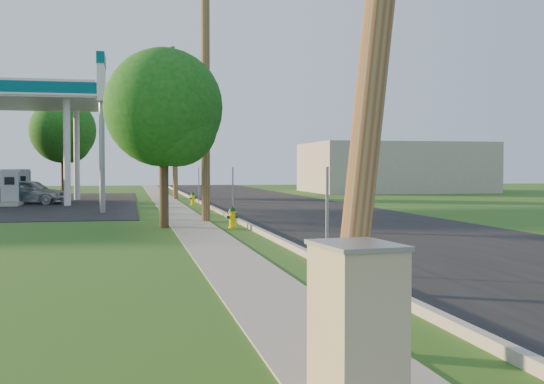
# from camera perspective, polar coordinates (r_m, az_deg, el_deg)

# --- Properties ---
(ground_plane) EXTENTS (140.00, 140.00, 0.00)m
(ground_plane) POSITION_cam_1_polar(r_m,az_deg,el_deg) (8.81, 10.91, -10.98)
(ground_plane) COLOR #2C5B1F
(ground_plane) RESTS_ON ground
(road) EXTENTS (8.00, 120.00, 0.02)m
(road) POSITION_cam_1_polar(r_m,az_deg,el_deg) (19.65, 11.76, -3.76)
(road) COLOR black
(road) RESTS_ON ground
(curb) EXTENTS (0.15, 120.00, 0.15)m
(curb) POSITION_cam_1_polar(r_m,az_deg,el_deg) (18.42, 0.25, -3.89)
(curb) COLOR #9D9A8F
(curb) RESTS_ON ground
(sidewalk) EXTENTS (1.50, 120.00, 0.03)m
(sidewalk) POSITION_cam_1_polar(r_m,az_deg,el_deg) (18.14, -5.18, -4.18)
(sidewalk) COLOR gray
(sidewalk) RESTS_ON ground
(utility_pole_mid) EXTENTS (1.40, 0.32, 9.80)m
(utility_pole_mid) POSITION_cam_1_polar(r_m,az_deg,el_deg) (25.24, -5.59, 8.80)
(utility_pole_mid) COLOR brown
(utility_pole_mid) RESTS_ON ground
(utility_pole_far) EXTENTS (1.40, 0.32, 9.50)m
(utility_pole_far) POSITION_cam_1_polar(r_m,az_deg,el_deg) (43.09, -8.19, 5.77)
(utility_pole_far) COLOR brown
(utility_pole_far) RESTS_ON ground
(sign_post_near) EXTENTS (0.05, 0.04, 2.00)m
(sign_post_near) POSITION_cam_1_polar(r_m,az_deg,el_deg) (12.67, 4.63, -2.40)
(sign_post_near) COLOR gray
(sign_post_near) RESTS_ON ground
(sign_post_mid) EXTENTS (0.05, 0.04, 2.00)m
(sign_post_mid) POSITION_cam_1_polar(r_m,az_deg,el_deg) (24.20, -3.30, -0.28)
(sign_post_mid) COLOR gray
(sign_post_mid) RESTS_ON ground
(sign_post_far) EXTENTS (0.05, 0.04, 2.00)m
(sign_post_far) POSITION_cam_1_polar(r_m,az_deg,el_deg) (36.30, -6.15, 0.48)
(sign_post_far) COLOR gray
(sign_post_far) RESTS_ON ground
(fuel_pump_ne) EXTENTS (1.20, 3.20, 1.90)m
(fuel_pump_ne) POSITION_cam_1_polar(r_m,az_deg,el_deg) (38.43, -21.04, 0.03)
(fuel_pump_ne) COLOR #9D9A8F
(fuel_pump_ne) RESTS_ON ground
(fuel_pump_se) EXTENTS (1.20, 3.20, 1.90)m
(fuel_pump_se) POSITION_cam_1_polar(r_m,az_deg,el_deg) (42.39, -20.17, 0.21)
(fuel_pump_se) COLOR #9D9A8F
(fuel_pump_se) RESTS_ON ground
(price_pylon) EXTENTS (0.34, 2.04, 6.85)m
(price_pylon) POSITION_cam_1_polar(r_m,az_deg,el_deg) (30.63, -14.08, 8.45)
(price_pylon) COLOR gray
(price_pylon) RESTS_ON ground
(distant_building) EXTENTS (14.00, 10.00, 4.00)m
(distant_building) POSITION_cam_1_polar(r_m,az_deg,el_deg) (57.05, 10.15, 2.03)
(distant_building) COLOR #9D9485
(distant_building) RESTS_ON ground
(tree_verge) EXTENTS (3.90, 3.90, 5.91)m
(tree_verge) POSITION_cam_1_polar(r_m,az_deg,el_deg) (22.70, -8.80, 6.62)
(tree_verge) COLOR #382A19
(tree_verge) RESTS_ON ground
(tree_lot) EXTENTS (4.47, 4.47, 6.77)m
(tree_lot) POSITION_cam_1_polar(r_m,az_deg,el_deg) (48.62, -16.99, 4.75)
(tree_lot) COLOR #382A19
(tree_lot) RESTS_ON ground
(hydrant_near) EXTENTS (0.38, 0.34, 0.74)m
(hydrant_near) POSITION_cam_1_polar(r_m,az_deg,el_deg) (10.89, 6.11, -6.51)
(hydrant_near) COLOR yellow
(hydrant_near) RESTS_ON ground
(hydrant_mid) EXTENTS (0.37, 0.33, 0.72)m
(hydrant_mid) POSITION_cam_1_polar(r_m,az_deg,el_deg) (22.39, -3.33, -2.14)
(hydrant_mid) COLOR yellow
(hydrant_mid) RESTS_ON ground
(hydrant_far) EXTENTS (0.36, 0.32, 0.69)m
(hydrant_far) POSITION_cam_1_polar(r_m,az_deg,el_deg) (36.52, -6.64, -0.55)
(hydrant_far) COLOR #F9D800
(hydrant_far) RESTS_ON ground
(utility_cabinet) EXTENTS (0.70, 0.87, 1.37)m
(utility_cabinet) POSITION_cam_1_polar(r_m,az_deg,el_deg) (5.71, 7.09, -11.04)
(utility_cabinet) COLOR tan
(utility_cabinet) RESTS_ON ground
(car_silver) EXTENTS (4.31, 2.87, 1.36)m
(car_silver) POSITION_cam_1_polar(r_m,az_deg,el_deg) (39.32, -19.60, 0.03)
(car_silver) COLOR #B8BBBF
(car_silver) RESTS_ON ground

